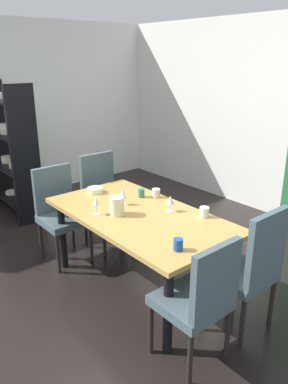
{
  "coord_description": "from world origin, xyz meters",
  "views": [
    {
      "loc": [
        2.6,
        -1.7,
        2.03
      ],
      "look_at": [
        0.11,
        0.37,
        0.85
      ],
      "focal_mm": 35.0,
      "sensor_mm": 36.0,
      "label": 1
    }
  ],
  "objects_px": {
    "wine_glass_west": "(96,202)",
    "cup_rear": "(141,193)",
    "cup_north": "(204,212)",
    "cup_left": "(156,193)",
    "chair_right_near": "(200,297)",
    "serving_bowl_near_window": "(95,190)",
    "cup_near_shelf": "(178,245)",
    "chair_left_far": "(103,196)",
    "wine_glass_right": "(170,200)",
    "pitcher_corner": "(117,206)",
    "wine_glass_center": "(123,194)",
    "display_shelf": "(9,149)",
    "chair_left_near": "(60,210)",
    "dining_table": "(139,222)",
    "chair_right_far": "(250,266)"
  },
  "relations": [
    {
      "from": "wine_glass_west",
      "to": "cup_rear",
      "type": "relative_size",
      "value": 1.86
    },
    {
      "from": "cup_north",
      "to": "cup_left",
      "type": "relative_size",
      "value": 1.04
    },
    {
      "from": "cup_north",
      "to": "cup_left",
      "type": "height_order",
      "value": "cup_north"
    },
    {
      "from": "chair_right_near",
      "to": "cup_rear",
      "type": "xyz_separation_m",
      "value": [
        -1.26,
        0.54,
        0.25
      ]
    },
    {
      "from": "serving_bowl_near_window",
      "to": "cup_near_shelf",
      "type": "bearing_deg",
      "value": -8.09
    },
    {
      "from": "chair_left_far",
      "to": "wine_glass_west",
      "type": "distance_m",
      "value": 0.99
    },
    {
      "from": "cup_north",
      "to": "chair_right_near",
      "type": "bearing_deg",
      "value": -49.42
    },
    {
      "from": "wine_glass_right",
      "to": "pitcher_corner",
      "type": "relative_size",
      "value": 0.88
    },
    {
      "from": "wine_glass_right",
      "to": "cup_north",
      "type": "distance_m",
      "value": 0.31
    },
    {
      "from": "wine_glass_center",
      "to": "cup_near_shelf",
      "type": "bearing_deg",
      "value": -13.14
    },
    {
      "from": "serving_bowl_near_window",
      "to": "cup_near_shelf",
      "type": "distance_m",
      "value": 1.39
    },
    {
      "from": "display_shelf",
      "to": "wine_glass_center",
      "type": "relative_size",
      "value": 11.34
    },
    {
      "from": "cup_left",
      "to": "display_shelf",
      "type": "bearing_deg",
      "value": -166.76
    },
    {
      "from": "chair_left_near",
      "to": "wine_glass_west",
      "type": "xyz_separation_m",
      "value": [
        0.75,
        -0.02,
        0.32
      ]
    },
    {
      "from": "chair_left_near",
      "to": "chair_right_near",
      "type": "relative_size",
      "value": 1.02
    },
    {
      "from": "serving_bowl_near_window",
      "to": "chair_right_near",
      "type": "bearing_deg",
      "value": -9.01
    },
    {
      "from": "dining_table",
      "to": "cup_north",
      "type": "xyz_separation_m",
      "value": [
        0.41,
        0.38,
        0.13
      ]
    },
    {
      "from": "chair_left_near",
      "to": "display_shelf",
      "type": "relative_size",
      "value": 0.56
    },
    {
      "from": "wine_glass_center",
      "to": "pitcher_corner",
      "type": "xyz_separation_m",
      "value": [
        0.15,
        -0.18,
        -0.02
      ]
    },
    {
      "from": "dining_table",
      "to": "cup_left",
      "type": "distance_m",
      "value": 0.45
    },
    {
      "from": "wine_glass_west",
      "to": "cup_north",
      "type": "relative_size",
      "value": 1.81
    },
    {
      "from": "wine_glass_west",
      "to": "wine_glass_center",
      "type": "bearing_deg",
      "value": 96.2
    },
    {
      "from": "chair_right_far",
      "to": "chair_left_far",
      "type": "height_order",
      "value": "chair_right_far"
    },
    {
      "from": "display_shelf",
      "to": "cup_rear",
      "type": "distance_m",
      "value": 2.25
    },
    {
      "from": "display_shelf",
      "to": "cup_north",
      "type": "height_order",
      "value": "display_shelf"
    },
    {
      "from": "display_shelf",
      "to": "wine_glass_right",
      "type": "relative_size",
      "value": 12.1
    },
    {
      "from": "chair_left_far",
      "to": "display_shelf",
      "type": "distance_m",
      "value": 1.62
    },
    {
      "from": "chair_right_near",
      "to": "wine_glass_west",
      "type": "distance_m",
      "value": 1.23
    },
    {
      "from": "pitcher_corner",
      "to": "cup_north",
      "type": "bearing_deg",
      "value": 46.42
    },
    {
      "from": "cup_north",
      "to": "cup_rear",
      "type": "relative_size",
      "value": 1.03
    },
    {
      "from": "chair_left_near",
      "to": "chair_left_far",
      "type": "xyz_separation_m",
      "value": [
        -0.0,
        0.54,
        0.02
      ]
    },
    {
      "from": "dining_table",
      "to": "chair_right_far",
      "type": "xyz_separation_m",
      "value": [
        0.97,
        0.27,
        -0.1
      ]
    },
    {
      "from": "wine_glass_center",
      "to": "chair_left_near",
      "type": "bearing_deg",
      "value": -158.11
    },
    {
      "from": "display_shelf",
      "to": "wine_glass_right",
      "type": "distance_m",
      "value": 2.67
    },
    {
      "from": "chair_left_far",
      "to": "chair_right_near",
      "type": "bearing_deg",
      "value": 74.31
    },
    {
      "from": "chair_right_near",
      "to": "cup_left",
      "type": "xyz_separation_m",
      "value": [
        -1.17,
        0.65,
        0.25
      ]
    },
    {
      "from": "wine_glass_right",
      "to": "serving_bowl_near_window",
      "type": "bearing_deg",
      "value": -163.37
    },
    {
      "from": "wine_glass_right",
      "to": "cup_rear",
      "type": "xyz_separation_m",
      "value": [
        -0.43,
        0.03,
        -0.06
      ]
    },
    {
      "from": "chair_right_far",
      "to": "cup_north",
      "type": "height_order",
      "value": "chair_right_far"
    },
    {
      "from": "chair_right_far",
      "to": "cup_near_shelf",
      "type": "xyz_separation_m",
      "value": [
        -0.29,
        -0.48,
        0.23
      ]
    },
    {
      "from": "chair_left_near",
      "to": "cup_rear",
      "type": "xyz_separation_m",
      "value": [
        0.67,
        0.54,
        0.24
      ]
    },
    {
      "from": "chair_right_far",
      "to": "cup_rear",
      "type": "relative_size",
      "value": 12.1
    },
    {
      "from": "dining_table",
      "to": "serving_bowl_near_window",
      "type": "relative_size",
      "value": 10.97
    },
    {
      "from": "cup_north",
      "to": "cup_rear",
      "type": "height_order",
      "value": "cup_north"
    },
    {
      "from": "chair_right_near",
      "to": "wine_glass_center",
      "type": "bearing_deg",
      "value": 76.79
    },
    {
      "from": "dining_table",
      "to": "display_shelf",
      "type": "bearing_deg",
      "value": -176.22
    },
    {
      "from": "display_shelf",
      "to": "dining_table",
      "type": "bearing_deg",
      "value": 3.78
    },
    {
      "from": "chair_right_near",
      "to": "cup_rear",
      "type": "bearing_deg",
      "value": 66.89
    },
    {
      "from": "chair_left_near",
      "to": "wine_glass_center",
      "type": "height_order",
      "value": "chair_left_near"
    },
    {
      "from": "chair_right_far",
      "to": "cup_left",
      "type": "distance_m",
      "value": 1.2
    }
  ]
}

